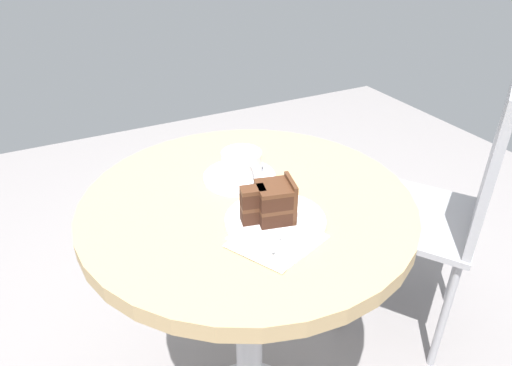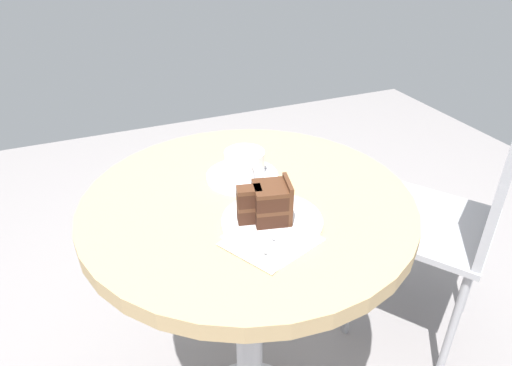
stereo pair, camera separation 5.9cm
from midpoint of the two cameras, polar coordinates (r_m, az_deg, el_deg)
The scene contains 9 objects.
cafe_table at distance 1.05m, azimuth -2.62°, elevation -7.94°, with size 0.71×0.71×0.76m.
saucer at distance 1.04m, azimuth -3.69°, elevation 0.75°, with size 0.16×0.16×0.01m.
coffee_cup at distance 1.03m, azimuth -3.38°, elevation 2.45°, with size 0.12×0.09×0.06m.
teaspoon at distance 1.07m, azimuth -1.36°, elevation 2.05°, with size 0.09×0.07×0.00m.
cake_plate at distance 0.89m, azimuth 0.55°, elevation -4.79°, with size 0.20×0.20×0.01m.
cake_slice at distance 0.87m, azimuth 0.07°, elevation -2.46°, with size 0.08×0.11×0.08m.
fork at distance 0.84m, azimuth 1.80°, elevation -6.66°, with size 0.07×0.13×0.00m.
napkin at distance 0.85m, azimuth 0.40°, elevation -7.06°, with size 0.18×0.19×0.00m.
cafe_chair at distance 1.49m, azimuth 22.09°, elevation -1.66°, with size 0.53×0.53×0.92m.
Camera 1 is at (0.74, -0.35, 1.28)m, focal length 32.00 mm.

